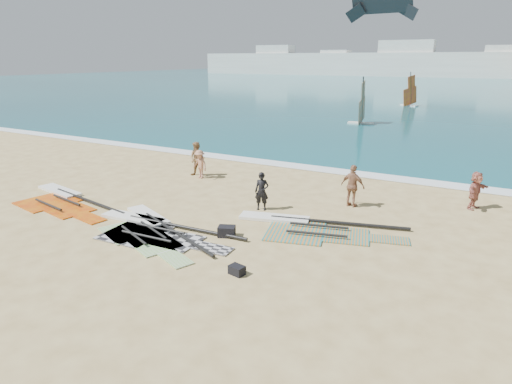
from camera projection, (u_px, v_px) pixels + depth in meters
The scene contains 18 objects.
ground at pixel (178, 249), 14.23m from camera, with size 300.00×300.00×0.00m, color #CFB879.
sea at pixel (463, 80), 124.83m from camera, with size 300.00×240.00×0.06m, color #0C4656.
surf_line at pixel (313, 169), 24.53m from camera, with size 300.00×1.20×0.04m, color white.
far_town at pixel (418, 63), 145.76m from camera, with size 160.00×8.00×12.00m.
rig_grey at pixel (151, 228), 15.81m from camera, with size 6.36×2.54×0.20m.
rig_green at pixel (150, 228), 15.83m from camera, with size 5.74×3.82×0.20m.
rig_orange at pixel (306, 226), 16.01m from camera, with size 6.57×3.42×0.21m.
rig_red at pixel (63, 199), 19.05m from camera, with size 6.52×3.13×0.21m.
gear_bag_near at pixel (227, 231), 15.18m from camera, with size 0.59×0.43×0.38m, color black.
gear_bag_far at pixel (237, 270), 12.51m from camera, with size 0.45×0.32×0.27m, color black.
person_wetsuit at pixel (262, 191), 17.67m from camera, with size 0.59×0.39×1.61m, color black.
beachgoer_left at pixel (197, 159), 22.76m from camera, with size 0.90×0.70×1.85m, color #98724A.
beachgoer_mid at pixel (200, 164), 22.41m from camera, with size 0.98×0.56×1.51m, color tan.
beachgoer_back at pixel (353, 186), 18.04m from camera, with size 1.07×0.44×1.82m, color #98674B.
beachgoer_right at pixel (475, 190), 17.80m from camera, with size 1.49×0.48×1.61m, color #AD6354.
windsurfer_left at pixel (362, 110), 40.87m from camera, with size 2.52×3.03×4.52m.
windsurfer_centre at pixel (410, 96), 56.55m from camera, with size 2.48×2.67×4.44m.
kitesurf_kite at pixel (382, 7), 48.84m from camera, with size 8.32×1.53×2.62m.
Camera 1 is at (8.50, -10.18, 6.06)m, focal length 30.00 mm.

